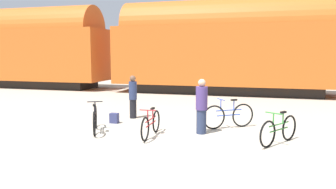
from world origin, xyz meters
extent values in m
plane|color=#B2A893|center=(0.00, 0.00, 0.00)|extent=(80.00, 80.00, 0.00)
cube|color=black|center=(-14.04, 10.33, 0.28)|extent=(10.71, 2.36, 0.55)
cube|color=#CC5B1E|center=(-14.04, 10.33, 2.23)|extent=(12.75, 3.14, 3.36)
cylinder|color=#CC5B1E|center=(-14.04, 10.33, 3.91)|extent=(11.73, 2.98, 2.98)
cube|color=black|center=(0.00, 10.33, 0.28)|extent=(10.71, 2.36, 0.55)
cube|color=#CC5B1E|center=(0.00, 10.33, 2.23)|extent=(12.75, 3.14, 3.36)
cylinder|color=#CC5B1E|center=(0.00, 10.33, 3.91)|extent=(11.73, 2.98, 2.98)
cube|color=#4C4238|center=(0.00, 9.61, 0.01)|extent=(52.83, 0.07, 0.01)
cube|color=#4C4238|center=(0.00, 11.05, 0.01)|extent=(52.83, 0.07, 0.01)
torus|color=black|center=(0.79, 1.06, 0.38)|extent=(0.65, 0.47, 0.76)
torus|color=black|center=(1.63, 1.64, 0.38)|extent=(0.65, 0.47, 0.76)
cylinder|color=#3351B7|center=(1.21, 1.35, 0.57)|extent=(0.76, 0.54, 0.04)
cylinder|color=#3351B7|center=(1.21, 1.35, 0.41)|extent=(0.69, 0.49, 0.04)
cylinder|color=#3351B7|center=(1.36, 1.45, 0.73)|extent=(0.04, 0.04, 0.32)
cube|color=black|center=(1.36, 1.45, 0.89)|extent=(0.21, 0.18, 0.05)
cylinder|color=#3351B7|center=(0.98, 1.19, 0.75)|extent=(0.04, 0.04, 0.35)
cylinder|color=#3351B7|center=(0.98, 1.19, 0.93)|extent=(0.29, 0.40, 0.03)
torus|color=black|center=(2.35, -0.59, 0.35)|extent=(0.42, 0.61, 0.70)
torus|color=black|center=(2.92, 0.30, 0.35)|extent=(0.42, 0.61, 0.70)
cylinder|color=#338C38|center=(2.64, -0.14, 0.53)|extent=(0.53, 0.80, 0.04)
cylinder|color=#338C38|center=(2.64, -0.14, 0.38)|extent=(0.49, 0.73, 0.04)
cylinder|color=#338C38|center=(2.74, 0.01, 0.67)|extent=(0.04, 0.04, 0.29)
cube|color=black|center=(2.74, 0.01, 0.82)|extent=(0.18, 0.21, 0.05)
cylinder|color=#338C38|center=(2.48, -0.39, 0.69)|extent=(0.04, 0.04, 0.32)
cylinder|color=#338C38|center=(2.48, -0.39, 0.85)|extent=(0.40, 0.28, 0.03)
torus|color=black|center=(-0.79, -0.83, 0.33)|extent=(0.07, 0.66, 0.66)
torus|color=black|center=(-0.82, 0.22, 0.33)|extent=(0.07, 0.66, 0.66)
cylinder|color=#A31E23|center=(-0.81, -0.31, 0.50)|extent=(0.06, 0.93, 0.04)
cylinder|color=#A31E23|center=(-0.81, -0.31, 0.36)|extent=(0.06, 0.84, 0.04)
cylinder|color=#A31E23|center=(-0.81, -0.12, 0.64)|extent=(0.04, 0.04, 0.28)
cube|color=black|center=(-0.81, -0.12, 0.78)|extent=(0.09, 0.20, 0.05)
cylinder|color=#A31E23|center=(-0.80, -0.60, 0.65)|extent=(0.04, 0.04, 0.31)
cylinder|color=#A31E23|center=(-0.80, -0.60, 0.81)|extent=(0.46, 0.04, 0.03)
torus|color=black|center=(-2.83, 0.24, 0.36)|extent=(0.36, 0.66, 0.72)
torus|color=black|center=(-2.37, -0.71, 0.36)|extent=(0.36, 0.66, 0.72)
cylinder|color=black|center=(-2.60, -0.23, 0.54)|extent=(0.44, 0.85, 0.04)
cylinder|color=black|center=(-2.60, -0.23, 0.39)|extent=(0.40, 0.77, 0.04)
cylinder|color=black|center=(-2.52, -0.40, 0.69)|extent=(0.04, 0.04, 0.30)
cube|color=black|center=(-2.52, -0.40, 0.84)|extent=(0.16, 0.21, 0.05)
cylinder|color=black|center=(-2.73, 0.02, 0.71)|extent=(0.04, 0.04, 0.33)
cylinder|color=black|center=(-2.73, 0.02, 0.87)|extent=(0.43, 0.23, 0.03)
cylinder|color=black|center=(-2.29, 2.03, 0.34)|extent=(0.25, 0.25, 0.68)
cylinder|color=navy|center=(-2.29, 2.03, 1.01)|extent=(0.29, 0.29, 0.65)
sphere|color=brown|center=(-2.29, 2.03, 1.45)|extent=(0.22, 0.22, 0.22)
cylinder|color=#283351|center=(0.51, 0.41, 0.36)|extent=(0.29, 0.29, 0.71)
cylinder|color=#473370|center=(0.51, 0.41, 1.05)|extent=(0.34, 0.34, 0.68)
sphere|color=tan|center=(0.51, 0.41, 1.50)|extent=(0.22, 0.22, 0.22)
cube|color=navy|center=(-2.58, 1.05, 0.17)|extent=(0.28, 0.20, 0.34)
camera|label=1|loc=(2.12, -8.91, 2.35)|focal=35.00mm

